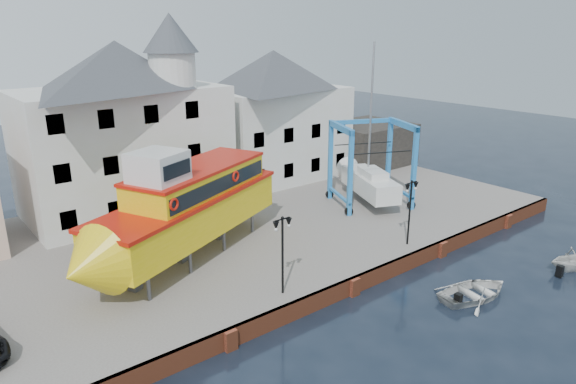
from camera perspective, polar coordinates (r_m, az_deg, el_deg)
ground at (r=28.98m, az=7.27°, el=-11.27°), size 140.00×140.00×0.00m
hardstanding at (r=36.45m, az=-5.18°, el=-4.05°), size 44.00×22.00×1.00m
quay_wall at (r=28.80m, az=7.16°, el=-10.33°), size 44.00×0.47×1.00m
building_white_main at (r=38.84m, az=-17.68°, el=7.06°), size 14.00×8.30×14.00m
building_white_right at (r=46.19m, az=-1.58°, el=8.53°), size 12.00×8.00×11.20m
shed_dark at (r=52.04m, az=8.65°, el=5.35°), size 8.00×7.00×4.00m
lamp_post_left at (r=25.52m, az=-0.62°, el=-4.87°), size 1.12×0.32×4.20m
lamp_post_right at (r=32.28m, az=13.49°, el=-0.46°), size 1.12×0.32×4.20m
tour_boat at (r=29.68m, az=-12.02°, el=-1.84°), size 15.88×9.95×6.86m
travel_lift at (r=40.38m, az=8.69°, el=1.78°), size 6.91×8.16×12.09m
motorboat_b at (r=30.30m, az=20.00°, el=-10.92°), size 4.93×3.95×0.91m
motorboat_c at (r=35.89m, az=28.92°, el=-7.56°), size 3.81×3.61×1.58m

